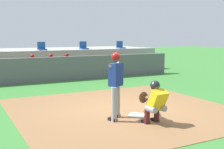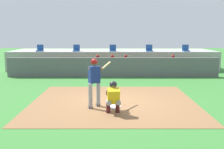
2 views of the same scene
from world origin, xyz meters
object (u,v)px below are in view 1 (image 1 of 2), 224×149
(batter_at_plate, at_px, (116,81))
(dugout_player_2, at_px, (68,65))
(stadium_seat_4, at_px, (120,46))
(dugout_player_1, at_px, (52,66))
(stadium_seat_2, at_px, (42,48))
(dugout_player_0, at_px, (33,67))
(catcher_crouched, at_px, (154,101))
(dugout_player_3, at_px, (118,63))
(stadium_seat_3, at_px, (84,47))
(home_plate, at_px, (137,115))

(batter_at_plate, bearing_deg, dugout_player_2, 79.46)
(dugout_player_2, xyz_separation_m, stadium_seat_4, (4.37, 2.03, 0.86))
(dugout_player_1, bearing_deg, stadium_seat_4, 21.26)
(dugout_player_2, bearing_deg, stadium_seat_2, 112.27)
(stadium_seat_2, relative_size, stadium_seat_4, 1.00)
(batter_at_plate, height_order, dugout_player_0, batter_at_plate)
(dugout_player_1, xyz_separation_m, dugout_player_2, (0.86, 0.00, 0.00))
(catcher_crouched, bearing_deg, batter_at_plate, 128.41)
(stadium_seat_4, bearing_deg, dugout_player_0, -161.82)
(dugout_player_0, height_order, dugout_player_3, same)
(dugout_player_0, relative_size, stadium_seat_2, 2.71)
(dugout_player_2, height_order, stadium_seat_2, stadium_seat_2)
(dugout_player_3, relative_size, stadium_seat_4, 2.71)
(dugout_player_0, relative_size, stadium_seat_3, 2.71)
(home_plate, distance_m, stadium_seat_2, 10.29)
(batter_at_plate, distance_m, catcher_crouched, 1.14)
(dugout_player_3, relative_size, stadium_seat_2, 2.71)
(dugout_player_3, xyz_separation_m, stadium_seat_4, (1.30, 2.03, 0.86))
(dugout_player_0, bearing_deg, stadium_seat_3, 29.51)
(dugout_player_0, relative_size, stadium_seat_4, 2.71)
(dugout_player_2, bearing_deg, batter_at_plate, -100.54)
(dugout_player_0, bearing_deg, batter_at_plate, -87.82)
(batter_at_plate, height_order, stadium_seat_3, stadium_seat_3)
(dugout_player_0, distance_m, stadium_seat_4, 6.58)
(batter_at_plate, height_order, stadium_seat_4, stadium_seat_4)
(stadium_seat_4, bearing_deg, stadium_seat_3, 180.00)
(home_plate, bearing_deg, dugout_player_0, 96.96)
(dugout_player_1, xyz_separation_m, dugout_player_3, (3.93, 0.00, 0.00))
(dugout_player_0, relative_size, dugout_player_3, 1.00)
(stadium_seat_3, height_order, stadium_seat_4, same)
(catcher_crouched, distance_m, dugout_player_1, 8.99)
(stadium_seat_2, relative_size, stadium_seat_3, 1.00)
(dugout_player_1, bearing_deg, batter_at_plate, -94.60)
(batter_at_plate, xyz_separation_m, dugout_player_0, (-0.31, 8.16, -0.36))
(dugout_player_0, bearing_deg, catcher_crouched, -83.85)
(dugout_player_2, xyz_separation_m, stadium_seat_3, (1.77, 2.03, 0.86))
(dugout_player_1, height_order, dugout_player_2, same)
(catcher_crouched, distance_m, dugout_player_2, 9.03)
(home_plate, distance_m, dugout_player_0, 8.23)
(dugout_player_1, bearing_deg, stadium_seat_3, 37.75)
(dugout_player_3, bearing_deg, stadium_seat_2, 152.47)
(catcher_crouched, distance_m, stadium_seat_4, 12.23)
(home_plate, distance_m, batter_at_plate, 1.22)
(dugout_player_2, relative_size, stadium_seat_4, 2.71)
(dugout_player_3, height_order, stadium_seat_2, stadium_seat_2)
(dugout_player_1, bearing_deg, catcher_crouched, -89.99)
(catcher_crouched, bearing_deg, home_plate, 88.22)
(dugout_player_1, distance_m, stadium_seat_4, 5.68)
(stadium_seat_2, distance_m, stadium_seat_4, 5.20)
(dugout_player_1, distance_m, dugout_player_2, 0.86)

